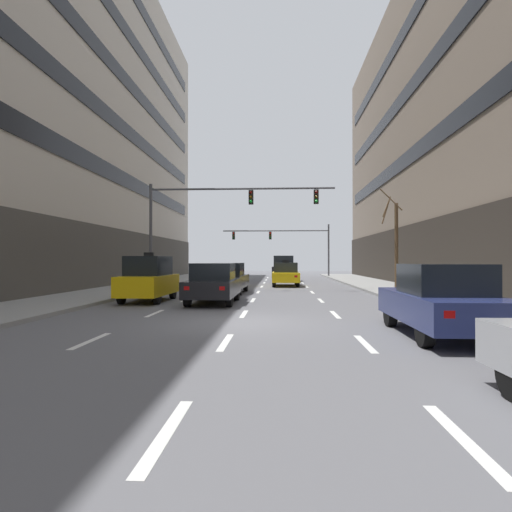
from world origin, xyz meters
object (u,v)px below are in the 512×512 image
(taxi_driving_2, at_px, (286,274))
(car_driving_3, at_px, (284,269))
(car_driving_0, at_px, (228,278))
(street_tree_1, at_px, (395,242))
(traffic_signal_0, at_px, (216,210))
(taxi_driving_4, at_px, (149,279))
(traffic_signal_1, at_px, (288,239))
(car_driving_1, at_px, (214,284))
(car_parked_1, at_px, (442,301))

(taxi_driving_2, xyz_separation_m, car_driving_3, (-0.06, 7.05, 0.28))
(car_driving_0, height_order, street_tree_1, street_tree_1)
(traffic_signal_0, relative_size, street_tree_1, 1.96)
(taxi_driving_4, bearing_deg, traffic_signal_1, 76.39)
(traffic_signal_1, bearing_deg, street_tree_1, -76.11)
(car_driving_3, distance_m, traffic_signal_0, 13.15)
(taxi_driving_2, bearing_deg, car_driving_0, -115.98)
(traffic_signal_0, bearing_deg, street_tree_1, -6.28)
(car_driving_1, height_order, car_parked_1, car_parked_1)
(car_parked_1, height_order, traffic_signal_1, traffic_signal_1)
(taxi_driving_2, xyz_separation_m, taxi_driving_4, (-6.24, -11.59, 0.18))
(car_driving_3, distance_m, taxi_driving_4, 19.64)
(car_driving_0, distance_m, traffic_signal_1, 23.67)
(taxi_driving_4, xyz_separation_m, traffic_signal_0, (2.02, 6.75, 3.83))
(car_driving_0, xyz_separation_m, car_driving_3, (3.23, 13.81, 0.27))
(traffic_signal_0, bearing_deg, taxi_driving_2, 48.91)
(car_driving_0, relative_size, car_driving_3, 0.99)
(car_driving_0, relative_size, traffic_signal_0, 0.41)
(car_driving_3, bearing_deg, taxi_driving_2, -89.54)
(street_tree_1, bearing_deg, car_parked_1, -100.69)
(traffic_signal_0, xyz_separation_m, street_tree_1, (10.28, -1.13, -1.98))
(car_driving_1, xyz_separation_m, traffic_signal_1, (3.76, 28.66, 3.27))
(car_parked_1, relative_size, street_tree_1, 0.82)
(car_driving_1, xyz_separation_m, car_driving_3, (3.17, 19.35, 0.26))
(car_driving_3, relative_size, traffic_signal_1, 0.40)
(car_parked_1, bearing_deg, traffic_signal_0, 117.33)
(car_driving_1, xyz_separation_m, car_parked_1, (6.69, -7.42, 0.02))
(car_driving_0, relative_size, traffic_signal_1, 0.39)
(car_driving_3, xyz_separation_m, street_tree_1, (6.11, -13.03, 1.75))
(car_driving_0, distance_m, taxi_driving_2, 7.51)
(car_driving_1, height_order, taxi_driving_4, taxi_driving_4)
(taxi_driving_2, bearing_deg, car_driving_3, 90.46)
(taxi_driving_4, bearing_deg, traffic_signal_0, 73.36)
(street_tree_1, bearing_deg, traffic_signal_1, 103.89)
(taxi_driving_4, xyz_separation_m, traffic_signal_1, (6.77, 27.96, 3.11))
(traffic_signal_1, bearing_deg, taxi_driving_2, -91.86)
(car_parked_1, bearing_deg, car_driving_3, 97.49)
(taxi_driving_2, xyz_separation_m, traffic_signal_0, (-4.22, -4.84, 4.01))
(car_driving_1, height_order, traffic_signal_1, traffic_signal_1)
(car_driving_0, relative_size, car_driving_1, 1.00)
(car_driving_0, relative_size, taxi_driving_2, 1.03)
(car_driving_0, distance_m, taxi_driving_4, 5.67)
(car_driving_1, distance_m, traffic_signal_0, 8.51)
(car_driving_3, bearing_deg, street_tree_1, -64.86)
(car_driving_1, bearing_deg, car_driving_0, 90.67)
(car_driving_3, height_order, traffic_signal_0, traffic_signal_0)
(car_driving_3, distance_m, traffic_signal_1, 9.81)
(taxi_driving_2, bearing_deg, taxi_driving_4, -118.30)
(car_driving_1, distance_m, taxi_driving_4, 3.10)
(car_parked_1, bearing_deg, street_tree_1, 79.31)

